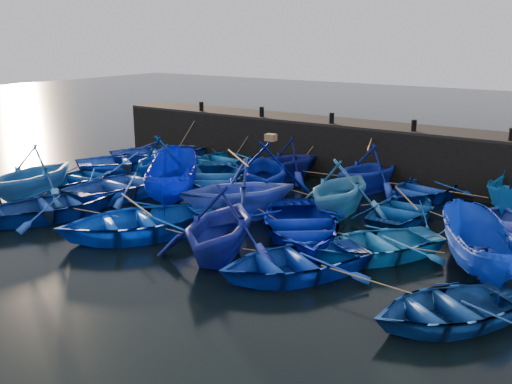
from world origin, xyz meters
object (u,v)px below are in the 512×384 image
Objects in this scene: boat_0 at (163,152)px; boat_13 at (86,177)px; boat_20 at (32,173)px; boat_8 at (214,177)px; wooden_crate at (271,137)px.

boat_0 is 1.31× the size of boat_13.
boat_20 is at bearing 89.72° from boat_13.
boat_13 is at bearing 173.66° from boat_8.
boat_13 is 0.91× the size of boat_20.
boat_8 is at bearing -173.08° from wooden_crate.
boat_20 is at bearing -166.09° from boat_8.
boat_8 is 7.61m from boat_20.
wooden_crate is at bearing -27.41° from boat_8.
boat_13 is at bearing 82.91° from boat_20.
boat_8 reaches higher than boat_13.
boat_13 is 9.83× the size of wooden_crate.
wooden_crate reaches higher than boat_0.
boat_8 is 3.46m from wooden_crate.
boat_8 is (5.73, -2.84, 0.01)m from boat_0.
wooden_crate is at bearing 26.55° from boat_20.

